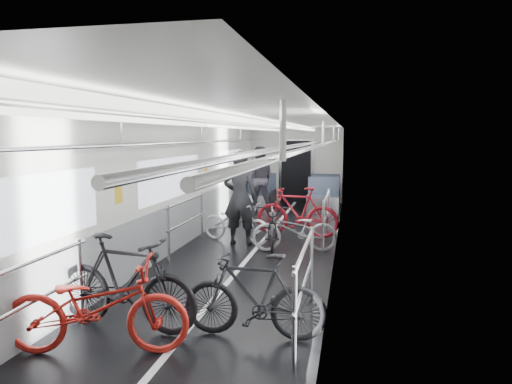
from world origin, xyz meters
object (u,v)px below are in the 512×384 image
Objects in this scene: bike_right_near at (254,295)px; person_standing at (240,198)px; bike_left_near at (97,307)px; bike_right_far at (297,212)px; bike_aisle at (274,225)px; bike_left_far at (236,222)px; bike_left_mid at (125,282)px; person_seated at (259,179)px; bike_right_mid at (295,230)px.

bike_right_near is 4.30m from person_standing.
bike_left_near is 1.18× the size of bike_right_near.
bike_aisle is at bearing -11.74° from bike_right_far.
person_standing is (0.13, -0.16, 0.53)m from bike_left_far.
bike_left_near is at bearing -110.60° from bike_aisle.
person_seated is (-0.14, 8.28, 0.39)m from bike_left_mid.
person_seated is at bearing -11.75° from bike_left_near.
person_standing is (-1.03, -0.92, 0.40)m from bike_right_far.
person_standing is at bearing 92.77° from person_seated.
person_seated is at bearing -171.88° from bike_right_mid.
bike_right_near is 0.98× the size of bike_right_mid.
person_seated reaches higher than bike_right_mid.
bike_right_near is 0.83× the size of person_standing.
person_seated reaches higher than bike_aisle.
bike_right_far is at bearing 173.22° from bike_right_mid.
bike_right_near is 0.86× the size of bike_right_far.
bike_left_mid reaches higher than bike_left_near.
bike_left_near reaches higher than bike_right_mid.
bike_right_near is 0.84× the size of person_seated.
bike_right_mid is 0.50m from bike_aisle.
bike_left_mid is at bearing -11.95° from bike_left_near.
bike_right_far is at bearing -25.85° from bike_left_near.
bike_aisle is at bearing -173.98° from bike_right_near.
bike_right_mid is 4.74m from person_seated.
bike_right_far reaches higher than bike_left_mid.
bike_left_mid is 5.28m from bike_right_far.
bike_right_far is (1.33, 5.70, 0.06)m from bike_left_near.
bike_left_far is at bearing -123.12° from bike_right_mid.
bike_left_near is 4.95m from bike_left_far.
person_standing is at bearing -16.27° from bike_left_near.
bike_left_far is 3.98m from person_seated.
bike_right_near is 4.04m from bike_aisle.
person_seated is at bearing -148.47° from bike_right_far.
bike_left_near is at bearing -65.98° from bike_right_near.
bike_right_far is 0.96× the size of person_standing.
bike_left_near is 4.78m from bike_aisle.
person_standing is 1.01× the size of person_seated.
bike_left_near is 0.60m from bike_left_mid.
bike_left_mid is 1.09× the size of bike_aisle.
bike_left_mid is at bearing -32.15° from bike_right_mid.
bike_left_far is 4.46m from bike_right_near.
bike_right_near reaches higher than bike_left_far.
bike_left_near reaches higher than bike_right_near.
bike_right_far is 3.52m from person_seated.
bike_aisle is (-0.44, 0.24, 0.02)m from bike_right_mid.
bike_left_near is at bearing -171.63° from bike_left_mid.
person_seated is (-1.61, 8.21, 0.46)m from bike_right_near.
bike_left_far is at bearing 91.13° from person_seated.
bike_aisle is (1.00, 4.68, -0.05)m from bike_left_near.
bike_aisle is 4.38m from person_seated.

